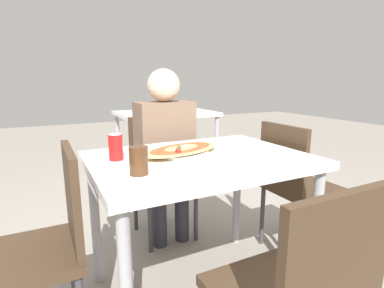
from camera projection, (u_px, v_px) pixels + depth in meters
dining_table at (200, 173)px, 1.51m from camera, size 1.06×0.77×0.76m
chair_far_seated at (160, 168)px, 2.19m from camera, size 0.40×0.40×0.87m
chair_side_left at (45, 241)px, 1.20m from camera, size 0.40×0.40×0.87m
chair_side_right at (295, 181)px, 1.91m from camera, size 0.40×0.40×0.87m
person_seated at (165, 142)px, 2.05m from camera, size 0.38×0.25×1.20m
pizza_main at (181, 150)px, 1.53m from camera, size 0.51×0.36×0.05m
soda_can at (116, 147)px, 1.41m from camera, size 0.07×0.07×0.12m
drink_glass at (139, 161)px, 1.19m from camera, size 0.08×0.08×0.11m
background_table at (163, 117)px, 3.53m from camera, size 1.10×0.80×0.88m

